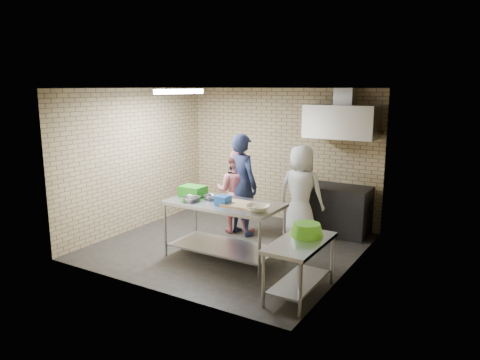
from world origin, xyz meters
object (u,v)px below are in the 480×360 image
object	(u,v)px
side_counter	(300,268)
prep_table	(224,230)
woman_pink	(236,192)
blue_tub	(223,200)
bottle_red	(347,125)
green_crate	(193,191)
green_basin	(307,229)
woman_white	(301,192)
man_navy	(242,185)
stove	(337,210)
bottle_green	(369,127)

from	to	relation	value
side_counter	prep_table	bearing A→B (deg)	159.09
prep_table	woman_pink	world-z (taller)	woman_pink
blue_tub	bottle_red	distance (m)	2.92
green_crate	green_basin	size ratio (longest dim) A/B	0.89
side_counter	woman_white	distance (m)	2.40
bottle_red	woman_pink	bearing A→B (deg)	-146.41
green_crate	prep_table	bearing A→B (deg)	-9.73
woman_pink	bottle_red	bearing A→B (deg)	-160.90
blue_tub	man_navy	bearing A→B (deg)	107.94
green_crate	woman_pink	distance (m)	1.15
green_crate	man_navy	world-z (taller)	man_navy
woman_white	stove	bearing A→B (deg)	-130.83
green_basin	side_counter	bearing A→B (deg)	-85.43
bottle_green	woman_white	world-z (taller)	bottle_green
prep_table	side_counter	distance (m)	1.70
side_counter	blue_tub	world-z (taller)	blue_tub
green_basin	woman_white	xyz separation A→B (m)	(-0.91, 1.91, 0.02)
side_counter	man_navy	distance (m)	2.71
bottle_red	man_navy	bearing A→B (deg)	-142.25
stove	green_basin	size ratio (longest dim) A/B	2.61
prep_table	green_basin	xyz separation A→B (m)	(1.56, -0.35, 0.37)
prep_table	blue_tub	xyz separation A→B (m)	(0.05, -0.10, 0.53)
bottle_red	prep_table	bearing A→B (deg)	-116.37
prep_table	bottle_green	bearing A→B (deg)	56.44
green_basin	prep_table	bearing A→B (deg)	167.21
man_navy	woman_white	world-z (taller)	man_navy
man_navy	bottle_green	bearing A→B (deg)	-132.82
prep_table	green_crate	size ratio (longest dim) A/B	4.50
prep_table	blue_tub	world-z (taller)	blue_tub
bottle_red	woman_pink	world-z (taller)	bottle_red
green_crate	blue_tub	xyz separation A→B (m)	(0.75, -0.22, -0.02)
blue_tub	green_basin	distance (m)	1.54
prep_table	man_navy	world-z (taller)	man_navy
green_crate	bottle_green	distance (m)	3.37
stove	blue_tub	distance (m)	2.55
prep_table	woman_pink	bearing A→B (deg)	113.59
green_crate	bottle_red	world-z (taller)	bottle_red
man_navy	blue_tub	bearing A→B (deg)	123.51
bottle_green	woman_white	distance (m)	1.70
green_crate	man_navy	size ratio (longest dim) A/B	0.22
green_crate	bottle_red	distance (m)	3.12
side_counter	green_crate	world-z (taller)	green_crate
blue_tub	woman_pink	bearing A→B (deg)	113.82
stove	blue_tub	size ratio (longest dim) A/B	5.85
green_crate	woman_pink	bearing A→B (deg)	81.96
bottle_red	woman_pink	xyz separation A→B (m)	(-1.72, -1.15, -1.25)
stove	green_basin	world-z (taller)	green_basin
bottle_red	man_navy	xyz separation A→B (m)	(-1.55, -1.20, -1.08)
green_basin	woman_white	size ratio (longest dim) A/B	0.27
green_basin	woman_white	bearing A→B (deg)	115.55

